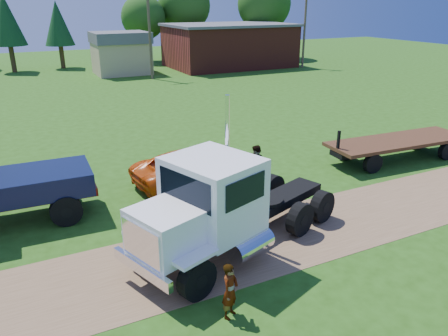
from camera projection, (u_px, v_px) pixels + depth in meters
name	position (u px, v px, depth m)	size (l,w,h in m)	color
ground	(288.00, 234.00, 16.00)	(140.00, 140.00, 0.00)	#234910
dirt_track	(288.00, 234.00, 16.00)	(120.00, 4.20, 0.01)	brown
white_semi_tractor	(216.00, 208.00, 14.04)	(8.69, 5.31, 5.17)	black
orange_pickup	(192.00, 167.00, 20.29)	(2.58, 5.59, 1.55)	#C54309
flatbed_trailer	(397.00, 144.00, 23.22)	(8.10, 2.88, 2.04)	#321D0F
spectator_a	(230.00, 291.00, 11.58)	(0.59, 0.39, 1.61)	#999999
spectator_b	(256.00, 165.00, 19.98)	(0.92, 0.72, 1.90)	#999999
brick_building	(229.00, 45.00, 55.96)	(15.40, 10.40, 5.30)	maroon
tan_shed	(121.00, 52.00, 50.23)	(6.20, 5.40, 4.70)	tan
utility_poles	(150.00, 34.00, 46.06)	(42.20, 0.28, 9.00)	#4B372A
tree_row	(98.00, 9.00, 55.70)	(57.83, 12.57, 11.72)	#322314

